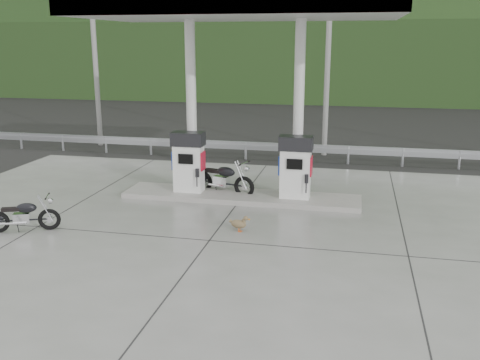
% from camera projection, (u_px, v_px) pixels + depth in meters
% --- Properties ---
extents(ground, '(160.00, 160.00, 0.00)m').
position_uv_depth(ground, '(220.00, 227.00, 13.51)').
color(ground, black).
rests_on(ground, ground).
extents(forecourt_apron, '(18.00, 14.00, 0.02)m').
position_uv_depth(forecourt_apron, '(220.00, 227.00, 13.51)').
color(forecourt_apron, slate).
rests_on(forecourt_apron, ground).
extents(pump_island, '(7.00, 1.40, 0.15)m').
position_uv_depth(pump_island, '(241.00, 196.00, 15.85)').
color(pump_island, gray).
rests_on(pump_island, forecourt_apron).
extents(gas_pump_left, '(0.95, 0.55, 1.80)m').
position_uv_depth(gas_pump_left, '(189.00, 162.00, 15.94)').
color(gas_pump_left, white).
rests_on(gas_pump_left, pump_island).
extents(gas_pump_right, '(0.95, 0.55, 1.80)m').
position_uv_depth(gas_pump_right, '(296.00, 167.00, 15.28)').
color(gas_pump_right, white).
rests_on(gas_pump_right, pump_island).
extents(canopy_column_left, '(0.30, 0.30, 5.00)m').
position_uv_depth(canopy_column_left, '(191.00, 107.00, 15.91)').
color(canopy_column_left, white).
rests_on(canopy_column_left, pump_island).
extents(canopy_column_right, '(0.30, 0.30, 5.00)m').
position_uv_depth(canopy_column_right, '(299.00, 110.00, 15.25)').
color(canopy_column_right, white).
rests_on(canopy_column_right, pump_island).
extents(canopy_roof, '(8.50, 5.00, 0.40)m').
position_uv_depth(canopy_roof, '(241.00, 11.00, 14.52)').
color(canopy_roof, silver).
rests_on(canopy_roof, canopy_column_left).
extents(guardrail, '(26.00, 0.16, 1.42)m').
position_uv_depth(guardrail, '(271.00, 143.00, 20.90)').
color(guardrail, '#9B9EA2').
rests_on(guardrail, ground).
extents(road, '(60.00, 7.00, 0.01)m').
position_uv_depth(road, '(283.00, 144.00, 24.38)').
color(road, black).
rests_on(road, ground).
extents(utility_pole_a, '(0.22, 0.22, 8.00)m').
position_uv_depth(utility_pole_a, '(95.00, 54.00, 23.14)').
color(utility_pole_a, gray).
rests_on(utility_pole_a, ground).
extents(utility_pole_b, '(0.22, 0.22, 8.00)m').
position_uv_depth(utility_pole_b, '(328.00, 56.00, 21.07)').
color(utility_pole_b, gray).
rests_on(utility_pole_b, ground).
extents(tree_band, '(80.00, 6.00, 6.00)m').
position_uv_depth(tree_band, '(316.00, 62.00, 41.11)').
color(tree_band, black).
rests_on(tree_band, ground).
extents(forested_hills, '(100.00, 40.00, 140.00)m').
position_uv_depth(forested_hills, '(333.00, 77.00, 70.23)').
color(forested_hills, black).
rests_on(forested_hills, ground).
extents(motorcycle_left, '(1.70, 1.09, 0.77)m').
position_uv_depth(motorcycle_left, '(23.00, 216.00, 13.10)').
color(motorcycle_left, black).
rests_on(motorcycle_left, forecourt_apron).
extents(motorcycle_right, '(2.08, 1.15, 0.94)m').
position_uv_depth(motorcycle_right, '(223.00, 179.00, 16.24)').
color(motorcycle_right, black).
rests_on(motorcycle_right, forecourt_apron).
extents(duck, '(0.52, 0.27, 0.36)m').
position_uv_depth(duck, '(239.00, 224.00, 13.14)').
color(duck, brown).
rests_on(duck, forecourt_apron).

